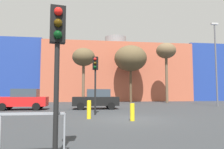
{
  "coord_description": "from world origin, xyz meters",
  "views": [
    {
      "loc": [
        -2.66,
        -12.17,
        1.51
      ],
      "look_at": [
        0.17,
        7.62,
        3.16
      ],
      "focal_mm": 34.62,
      "sensor_mm": 36.0,
      "label": 1
    }
  ],
  "objects_px": {
    "bollard_yellow_0": "(89,110)",
    "street_lamp": "(216,59)",
    "parked_car_2": "(96,99)",
    "bare_tree_1": "(84,58)",
    "traffic_light_near_left": "(57,45)",
    "bollard_yellow_1": "(132,112)",
    "bare_tree_2": "(131,59)",
    "traffic_light_island": "(95,72)",
    "parked_car_1": "(23,99)",
    "bare_tree_0": "(166,52)"
  },
  "relations": [
    {
      "from": "bollard_yellow_0",
      "to": "street_lamp",
      "type": "height_order",
      "value": "street_lamp"
    },
    {
      "from": "street_lamp",
      "to": "parked_car_2",
      "type": "bearing_deg",
      "value": -171.87
    },
    {
      "from": "bare_tree_1",
      "to": "parked_car_2",
      "type": "bearing_deg",
      "value": -83.15
    },
    {
      "from": "traffic_light_near_left",
      "to": "bollard_yellow_1",
      "type": "relative_size",
      "value": 3.9
    },
    {
      "from": "parked_car_2",
      "to": "bare_tree_2",
      "type": "bearing_deg",
      "value": -116.57
    },
    {
      "from": "parked_car_2",
      "to": "traffic_light_island",
      "type": "relative_size",
      "value": 1.05
    },
    {
      "from": "parked_car_2",
      "to": "traffic_light_island",
      "type": "bearing_deg",
      "value": 85.24
    },
    {
      "from": "traffic_light_near_left",
      "to": "bare_tree_1",
      "type": "height_order",
      "value": "bare_tree_1"
    },
    {
      "from": "traffic_light_near_left",
      "to": "bollard_yellow_0",
      "type": "relative_size",
      "value": 3.43
    },
    {
      "from": "parked_car_1",
      "to": "bare_tree_2",
      "type": "distance_m",
      "value": 18.24
    },
    {
      "from": "parked_car_2",
      "to": "bare_tree_0",
      "type": "xyz_separation_m",
      "value": [
        11.07,
        10.41,
        6.58
      ]
    },
    {
      "from": "parked_car_2",
      "to": "traffic_light_near_left",
      "type": "distance_m",
      "value": 14.8
    },
    {
      "from": "traffic_light_island",
      "to": "bare_tree_1",
      "type": "height_order",
      "value": "bare_tree_1"
    },
    {
      "from": "parked_car_2",
      "to": "traffic_light_near_left",
      "type": "xyz_separation_m",
      "value": [
        -1.95,
        -14.57,
        1.76
      ]
    },
    {
      "from": "traffic_light_island",
      "to": "bollard_yellow_1",
      "type": "relative_size",
      "value": 4.28
    },
    {
      "from": "traffic_light_near_left",
      "to": "street_lamp",
      "type": "relative_size",
      "value": 0.39
    },
    {
      "from": "parked_car_1",
      "to": "parked_car_2",
      "type": "distance_m",
      "value": 6.35
    },
    {
      "from": "traffic_light_island",
      "to": "parked_car_1",
      "type": "bearing_deg",
      "value": -117.03
    },
    {
      "from": "street_lamp",
      "to": "bollard_yellow_1",
      "type": "bearing_deg",
      "value": -139.14
    },
    {
      "from": "parked_car_2",
      "to": "bollard_yellow_0",
      "type": "xyz_separation_m",
      "value": [
        -0.91,
        -7.2,
        -0.37
      ]
    },
    {
      "from": "bare_tree_0",
      "to": "street_lamp",
      "type": "height_order",
      "value": "street_lamp"
    },
    {
      "from": "parked_car_2",
      "to": "bollard_yellow_1",
      "type": "height_order",
      "value": "parked_car_2"
    },
    {
      "from": "street_lamp",
      "to": "bare_tree_0",
      "type": "bearing_deg",
      "value": 104.66
    },
    {
      "from": "traffic_light_island",
      "to": "street_lamp",
      "type": "bearing_deg",
      "value": 131.06
    },
    {
      "from": "traffic_light_near_left",
      "to": "bollard_yellow_1",
      "type": "height_order",
      "value": "traffic_light_near_left"
    },
    {
      "from": "street_lamp",
      "to": "bollard_yellow_0",
      "type": "bearing_deg",
      "value": -147.36
    },
    {
      "from": "bollard_yellow_0",
      "to": "bare_tree_0",
      "type": "bearing_deg",
      "value": 55.77
    },
    {
      "from": "bollard_yellow_0",
      "to": "bollard_yellow_1",
      "type": "bearing_deg",
      "value": -28.8
    },
    {
      "from": "bare_tree_2",
      "to": "street_lamp",
      "type": "distance_m",
      "value": 12.6
    },
    {
      "from": "bare_tree_0",
      "to": "traffic_light_island",
      "type": "bearing_deg",
      "value": -126.49
    },
    {
      "from": "traffic_light_island",
      "to": "traffic_light_near_left",
      "type": "bearing_deg",
      "value": 4.78
    },
    {
      "from": "parked_car_1",
      "to": "bollard_yellow_1",
      "type": "distance_m",
      "value": 11.43
    },
    {
      "from": "bare_tree_1",
      "to": "bollard_yellow_0",
      "type": "height_order",
      "value": "bare_tree_1"
    },
    {
      "from": "bare_tree_2",
      "to": "bollard_yellow_1",
      "type": "distance_m",
      "value": 21.95
    },
    {
      "from": "traffic_light_island",
      "to": "bollard_yellow_1",
      "type": "xyz_separation_m",
      "value": [
        1.77,
        -3.3,
        -2.44
      ]
    },
    {
      "from": "parked_car_2",
      "to": "bollard_yellow_1",
      "type": "distance_m",
      "value": 8.56
    },
    {
      "from": "parked_car_2",
      "to": "bare_tree_1",
      "type": "distance_m",
      "value": 10.49
    },
    {
      "from": "parked_car_1",
      "to": "traffic_light_near_left",
      "type": "relative_size",
      "value": 1.16
    },
    {
      "from": "traffic_light_island",
      "to": "bollard_yellow_0",
      "type": "distance_m",
      "value": 3.18
    },
    {
      "from": "bare_tree_1",
      "to": "traffic_light_near_left",
      "type": "bearing_deg",
      "value": -92.09
    },
    {
      "from": "parked_car_1",
      "to": "street_lamp",
      "type": "height_order",
      "value": "street_lamp"
    },
    {
      "from": "traffic_light_island",
      "to": "bare_tree_2",
      "type": "relative_size",
      "value": 0.46
    },
    {
      "from": "parked_car_1",
      "to": "traffic_light_near_left",
      "type": "bearing_deg",
      "value": 106.8
    },
    {
      "from": "parked_car_1",
      "to": "bare_tree_0",
      "type": "xyz_separation_m",
      "value": [
        17.42,
        10.41,
        6.57
      ]
    },
    {
      "from": "parked_car_1",
      "to": "bare_tree_0",
      "type": "distance_m",
      "value": 21.33
    },
    {
      "from": "bare_tree_1",
      "to": "bare_tree_2",
      "type": "height_order",
      "value": "bare_tree_2"
    },
    {
      "from": "bare_tree_0",
      "to": "bollard_yellow_0",
      "type": "distance_m",
      "value": 22.4
    },
    {
      "from": "bare_tree_0",
      "to": "bare_tree_1",
      "type": "relative_size",
      "value": 1.19
    },
    {
      "from": "parked_car_1",
      "to": "street_lamp",
      "type": "relative_size",
      "value": 0.45
    },
    {
      "from": "parked_car_1",
      "to": "bollard_yellow_0",
      "type": "bearing_deg",
      "value": 127.04
    }
  ]
}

